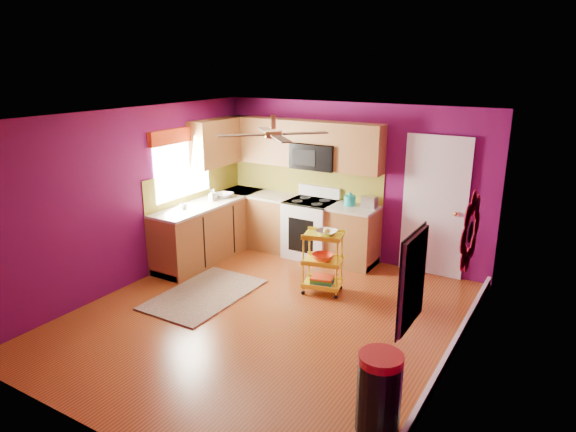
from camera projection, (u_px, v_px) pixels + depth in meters
The scene contains 18 objects.
ground at pixel (266, 317), 6.46m from camera, with size 5.00×5.00×0.00m, color maroon.
room_envelope at pixel (267, 192), 5.98m from camera, with size 4.54×5.04×2.52m.
lower_cabinets at pixel (258, 229), 8.49m from camera, with size 2.81×2.31×0.94m.
electric_range at pixel (311, 228), 8.38m from camera, with size 0.76×0.66×1.13m.
upper_cabinetry at pixel (274, 144), 8.34m from camera, with size 2.80×2.30×1.26m.
left_window at pixel (182, 153), 7.91m from camera, with size 0.08×1.35×1.08m.
panel_door at pixel (435, 208), 7.53m from camera, with size 0.95×0.11×2.15m.
right_wall_art at pixel (449, 250), 4.67m from camera, with size 0.04×2.74×1.04m.
ceiling_fan at pixel (273, 133), 5.96m from camera, with size 1.01×1.01×0.26m.
shag_rug at pixel (205, 294), 7.08m from camera, with size 1.01×1.64×0.02m, color black.
rolling_cart at pixel (323, 259), 7.04m from camera, with size 0.60×0.49×0.94m.
trash_can at pixel (379, 393), 4.39m from camera, with size 0.42×0.44×0.74m.
teal_kettle at pixel (350, 200), 7.97m from camera, with size 0.18×0.18×0.21m.
toaster at pixel (369, 202), 7.84m from camera, with size 0.22×0.15×0.18m, color beige.
soap_bottle_a at pixel (212, 195), 8.21m from camera, with size 0.09×0.09×0.19m, color #EA3F72.
soap_bottle_b at pixel (214, 194), 8.34m from camera, with size 0.13×0.13×0.17m, color white.
counter_dish at pixel (224, 195), 8.46m from camera, with size 0.29×0.29×0.07m, color white.
counter_cup at pixel (184, 206), 7.79m from camera, with size 0.11×0.11×0.09m, color white.
Camera 1 is at (3.22, -4.85, 3.09)m, focal length 32.00 mm.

